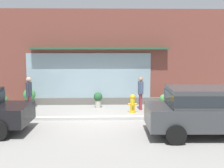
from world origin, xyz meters
TOP-DOWN VIEW (x-y plane):
  - ground_plane at (0.00, 0.00)m, footprint 60.00×60.00m
  - curb_strip at (0.00, -0.20)m, footprint 14.00×0.24m
  - storefront at (-0.01, 3.19)m, footprint 14.00×0.81m
  - fire_hydrant at (1.50, 1.09)m, footprint 0.40×0.36m
  - pedestrian_with_handbag at (1.94, 1.67)m, footprint 0.24×0.66m
  - pedestrian_passerby at (-3.07, 0.73)m, footprint 0.22×0.46m
  - parked_car_dark_gray at (3.62, -2.53)m, footprint 4.18×2.14m
  - potted_plant_trailing_edge at (3.20, 2.43)m, footprint 0.43×0.43m
  - potted_plant_window_left at (-4.61, 2.23)m, footprint 0.30×0.30m
  - potted_plant_doorstep at (-3.47, 2.36)m, footprint 0.60×0.60m
  - potted_plant_corner_tall at (-0.09, 2.17)m, footprint 0.43×0.43m

SIDE VIEW (x-z plane):
  - ground_plane at x=0.00m, z-range 0.00..0.00m
  - curb_strip at x=0.00m, z-range 0.00..0.12m
  - potted_plant_window_left at x=-4.61m, z-range 0.02..0.60m
  - potted_plant_trailing_edge at x=3.20m, z-range 0.02..0.62m
  - fire_hydrant at x=1.50m, z-range 0.00..0.83m
  - potted_plant_corner_tall at x=-0.09m, z-range 0.07..0.83m
  - potted_plant_doorstep at x=-3.47m, z-range 0.07..1.00m
  - pedestrian_with_handbag at x=1.94m, z-range 0.12..1.68m
  - parked_car_dark_gray at x=3.62m, z-range 0.10..1.75m
  - pedestrian_passerby at x=-3.07m, z-range 0.14..1.81m
  - storefront at x=-0.01m, z-range -0.05..4.81m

